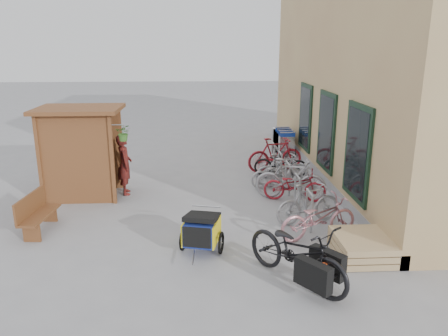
{
  "coord_description": "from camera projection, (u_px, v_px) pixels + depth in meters",
  "views": [
    {
      "loc": [
        -0.09,
        -8.9,
        3.97
      ],
      "look_at": [
        0.5,
        1.5,
        1.0
      ],
      "focal_mm": 35.0,
      "sensor_mm": 36.0,
      "label": 1
    }
  ],
  "objects": [
    {
      "name": "bike_4",
      "position": [
        277.0,
        173.0,
        12.43
      ],
      "size": [
        1.64,
        0.83,
        0.82
      ],
      "primitive_type": "imported",
      "rotation": [
        0.0,
        0.0,
        1.76
      ],
      "color": "#99989C",
      "rests_on": "ground"
    },
    {
      "name": "bike_3",
      "position": [
        291.0,
        179.0,
        11.4
      ],
      "size": [
        1.93,
        1.0,
        1.12
      ],
      "primitive_type": "imported",
      "rotation": [
        0.0,
        0.0,
        1.3
      ],
      "color": "#99989C",
      "rests_on": "ground"
    },
    {
      "name": "bike_6",
      "position": [
        281.0,
        163.0,
        13.45
      ],
      "size": [
        1.72,
        0.91,
        0.86
      ],
      "primitive_type": "imported",
      "rotation": [
        0.0,
        0.0,
        1.35
      ],
      "color": "black",
      "rests_on": "ground"
    },
    {
      "name": "pallet_stack",
      "position": [
        362.0,
        247.0,
        8.4
      ],
      "size": [
        1.0,
        1.2,
        0.4
      ],
      "color": "tan",
      "rests_on": "ground"
    },
    {
      "name": "bike_5",
      "position": [
        282.0,
        169.0,
        12.62
      ],
      "size": [
        1.62,
        0.67,
        0.95
      ],
      "primitive_type": "imported",
      "rotation": [
        0.0,
        0.0,
        1.72
      ],
      "color": "#99989C",
      "rests_on": "ground"
    },
    {
      "name": "bench",
      "position": [
        36.0,
        212.0,
        9.49
      ],
      "size": [
        0.53,
        1.38,
        0.86
      ],
      "rotation": [
        0.0,
        0.0,
        -0.1
      ],
      "color": "brown",
      "rests_on": "ground"
    },
    {
      "name": "cargo_bike",
      "position": [
        298.0,
        253.0,
        7.4
      ],
      "size": [
        1.89,
        2.15,
        1.12
      ],
      "rotation": [
        0.0,
        0.0,
        0.65
      ],
      "color": "black",
      "rests_on": "ground"
    },
    {
      "name": "child_trailer",
      "position": [
        202.0,
        229.0,
        8.57
      ],
      "size": [
        0.91,
        1.44,
        0.83
      ],
      "rotation": [
        0.0,
        0.0,
        -0.24
      ],
      "color": "#1B3699",
      "rests_on": "ground"
    },
    {
      "name": "bike_0",
      "position": [
        318.0,
        218.0,
        9.14
      ],
      "size": [
        1.86,
        1.08,
        0.92
      ],
      "primitive_type": "imported",
      "rotation": [
        0.0,
        0.0,
        1.85
      ],
      "color": "#BA7884",
      "rests_on": "ground"
    },
    {
      "name": "ground",
      "position": [
        205.0,
        230.0,
        9.64
      ],
      "size": [
        80.0,
        80.0,
        0.0
      ],
      "primitive_type": "plane",
      "color": "#969698"
    },
    {
      "name": "bike_7",
      "position": [
        275.0,
        155.0,
        13.98
      ],
      "size": [
        1.91,
        0.91,
        1.11
      ],
      "primitive_type": "imported",
      "rotation": [
        0.0,
        0.0,
        1.79
      ],
      "color": "maroon",
      "rests_on": "ground"
    },
    {
      "name": "building",
      "position": [
        414.0,
        60.0,
        13.35
      ],
      "size": [
        6.07,
        13.0,
        7.0
      ],
      "color": "tan",
      "rests_on": "ground"
    },
    {
      "name": "bike_2",
      "position": [
        295.0,
        185.0,
        11.35
      ],
      "size": [
        1.69,
        0.93,
        0.84
      ],
      "primitive_type": "imported",
      "rotation": [
        0.0,
        0.0,
        1.33
      ],
      "color": "maroon",
      "rests_on": "ground"
    },
    {
      "name": "bike_rack",
      "position": [
        288.0,
        175.0,
        11.92
      ],
      "size": [
        0.05,
        5.35,
        0.86
      ],
      "color": "#A5A8AD",
      "rests_on": "ground"
    },
    {
      "name": "bike_1",
      "position": [
        308.0,
        203.0,
        9.92
      ],
      "size": [
        1.65,
        0.87,
        0.95
      ],
      "primitive_type": "imported",
      "rotation": [
        0.0,
        0.0,
        1.85
      ],
      "color": "#99989C",
      "rests_on": "ground"
    },
    {
      "name": "person_kiosk",
      "position": [
        125.0,
        165.0,
        11.8
      ],
      "size": [
        0.51,
        0.67,
        1.65
      ],
      "primitive_type": "imported",
      "rotation": [
        0.0,
        0.0,
        1.78
      ],
      "color": "maroon",
      "rests_on": "ground"
    },
    {
      "name": "kiosk",
      "position": [
        78.0,
        140.0,
        11.41
      ],
      "size": [
        2.49,
        1.65,
        2.4
      ],
      "color": "brown",
      "rests_on": "ground"
    },
    {
      "name": "shopping_carts",
      "position": [
        283.0,
        138.0,
        16.27
      ],
      "size": [
        0.55,
        1.86,
        0.99
      ],
      "color": "silver",
      "rests_on": "ground"
    }
  ]
}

